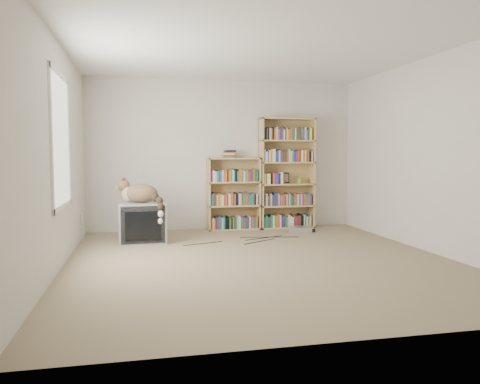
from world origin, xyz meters
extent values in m
cube|color=gray|center=(0.00, 0.00, 0.00)|extent=(4.50, 5.00, 0.01)
cube|color=beige|center=(0.00, 2.50, 1.25)|extent=(4.50, 0.02, 2.50)
cube|color=beige|center=(0.00, -2.50, 1.25)|extent=(4.50, 0.02, 2.50)
cube|color=beige|center=(-2.25, 0.00, 1.25)|extent=(0.02, 5.00, 2.50)
cube|color=beige|center=(2.25, 0.00, 1.25)|extent=(0.02, 5.00, 2.50)
cube|color=white|center=(0.00, 0.00, 2.50)|extent=(4.50, 5.00, 0.02)
cube|color=white|center=(-2.24, 0.20, 1.40)|extent=(0.02, 1.22, 1.52)
cube|color=gray|center=(-1.37, 1.50, 0.29)|extent=(0.68, 0.62, 0.57)
cube|color=black|center=(-1.35, 1.22, 0.29)|extent=(0.60, 0.05, 0.52)
cube|color=black|center=(-1.35, 1.20, 0.27)|extent=(0.48, 0.03, 0.40)
cube|color=black|center=(-1.37, 1.63, 0.27)|extent=(0.41, 0.34, 0.34)
ellipsoid|color=#372416|center=(-1.38, 1.51, 0.70)|extent=(0.55, 0.42, 0.27)
ellipsoid|color=#372416|center=(-1.26, 1.48, 0.69)|extent=(0.27, 0.29, 0.20)
ellipsoid|color=tan|center=(-1.55, 1.52, 0.69)|extent=(0.23, 0.23, 0.22)
ellipsoid|color=#372416|center=(-1.62, 1.55, 0.82)|extent=(0.20, 0.20, 0.17)
sphere|color=beige|center=(-1.69, 1.56, 0.79)|extent=(0.08, 0.08, 0.07)
cone|color=black|center=(-1.62, 1.51, 0.90)|extent=(0.08, 0.09, 0.09)
cone|color=black|center=(-1.60, 1.60, 0.90)|extent=(0.08, 0.09, 0.09)
cube|color=tan|center=(0.62, 2.34, 0.94)|extent=(0.02, 0.30, 1.87)
cube|color=tan|center=(1.53, 2.34, 0.94)|extent=(0.02, 0.30, 1.87)
cube|color=tan|center=(1.07, 2.48, 0.94)|extent=(0.94, 0.03, 1.87)
cube|color=tan|center=(1.07, 2.34, 1.86)|extent=(0.94, 0.30, 0.02)
cube|color=tan|center=(1.07, 2.34, 0.01)|extent=(0.94, 0.30, 0.03)
cube|color=tan|center=(1.07, 2.34, 0.38)|extent=(0.94, 0.30, 0.03)
cube|color=tan|center=(1.07, 2.34, 0.75)|extent=(0.94, 0.30, 0.02)
cube|color=tan|center=(1.07, 2.34, 1.12)|extent=(0.94, 0.30, 0.02)
cube|color=tan|center=(1.07, 2.34, 1.49)|extent=(0.94, 0.30, 0.02)
cube|color=#CF4A1B|center=(1.07, 2.34, 0.12)|extent=(0.86, 0.24, 0.19)
cube|color=#1B2BB5|center=(1.07, 2.34, 0.49)|extent=(0.86, 0.24, 0.19)
cube|color=#15793D|center=(1.07, 2.34, 0.86)|extent=(0.86, 0.24, 0.19)
cube|color=#F5E3CA|center=(1.07, 2.34, 1.23)|extent=(0.86, 0.24, 0.19)
cube|color=black|center=(1.07, 2.34, 1.60)|extent=(0.86, 0.24, 0.19)
cube|color=tan|center=(-0.28, 2.34, 0.60)|extent=(0.03, 0.30, 1.20)
cube|color=tan|center=(0.57, 2.34, 0.60)|extent=(0.02, 0.30, 1.20)
cube|color=tan|center=(0.15, 2.48, 0.60)|extent=(0.88, 0.03, 1.20)
cube|color=tan|center=(0.15, 2.34, 1.19)|extent=(0.88, 0.30, 0.02)
cube|color=tan|center=(0.15, 2.34, 0.01)|extent=(0.88, 0.30, 0.03)
cube|color=tan|center=(0.15, 2.34, 0.41)|extent=(0.88, 0.30, 0.03)
cube|color=tan|center=(0.15, 2.34, 0.80)|extent=(0.88, 0.30, 0.02)
cube|color=#CF4A1B|center=(0.15, 2.34, 0.12)|extent=(0.80, 0.24, 0.19)
cube|color=#1B2BB5|center=(0.15, 2.34, 0.51)|extent=(0.80, 0.24, 0.19)
cube|color=#15793D|center=(0.15, 2.34, 0.91)|extent=(0.80, 0.24, 0.19)
cube|color=#CF4A1B|center=(0.08, 2.37, 1.27)|extent=(0.18, 0.23, 0.13)
cylinder|color=#629A2C|center=(1.30, 2.34, 0.82)|extent=(0.09, 0.09, 0.10)
cube|color=black|center=(1.07, 2.44, 0.86)|extent=(0.14, 0.05, 0.18)
cube|color=#A0A1A5|center=(1.16, 1.87, 0.04)|extent=(0.43, 0.36, 0.08)
cube|color=silver|center=(-2.24, 1.85, 0.32)|extent=(0.01, 0.08, 0.13)
camera|label=1|loc=(-1.38, -5.31, 1.23)|focal=35.00mm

